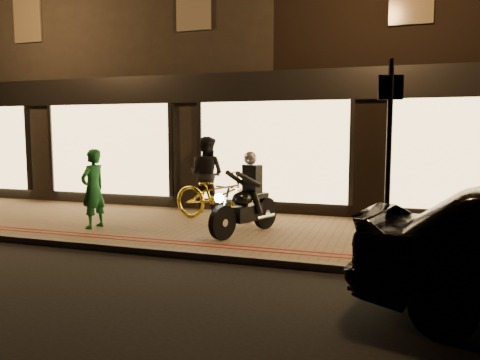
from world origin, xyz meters
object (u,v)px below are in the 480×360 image
object	(u,v)px
person_green	(93,189)
bicycle_gold	(218,195)
motorcycle	(246,202)
sign_post	(389,152)

from	to	relation	value
person_green	bicycle_gold	bearing A→B (deg)	135.79
motorcycle	person_green	distance (m)	3.17
bicycle_gold	person_green	size ratio (longest dim) A/B	1.34
bicycle_gold	motorcycle	bearing A→B (deg)	-128.04
bicycle_gold	person_green	bearing A→B (deg)	135.78
motorcycle	sign_post	world-z (taller)	sign_post
motorcycle	bicycle_gold	bearing A→B (deg)	154.01
motorcycle	bicycle_gold	size ratio (longest dim) A/B	0.85
sign_post	bicycle_gold	xyz separation A→B (m)	(-3.61, 2.50, -1.11)
sign_post	bicycle_gold	world-z (taller)	sign_post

